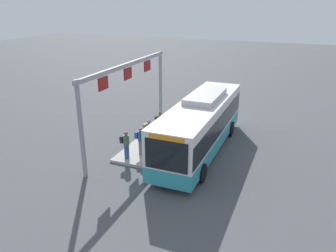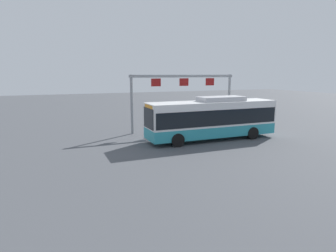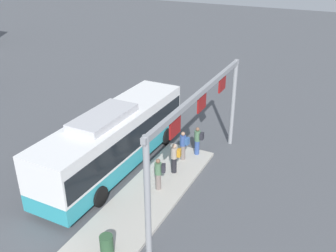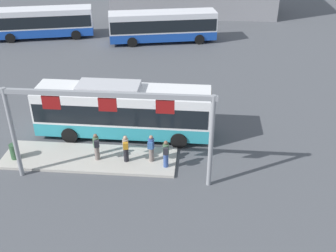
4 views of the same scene
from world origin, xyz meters
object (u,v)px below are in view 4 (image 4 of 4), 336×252
(trash_bin, at_px, (15,151))
(person_waiting_near, at_px, (166,153))
(person_boarding, at_px, (151,148))
(bus_background_left, at_px, (41,21))
(bus_main, at_px, (123,109))
(person_waiting_mid, at_px, (126,148))
(person_waiting_far, at_px, (96,146))
(bus_background_right, at_px, (163,25))

(trash_bin, bearing_deg, person_waiting_near, -1.01)
(trash_bin, bearing_deg, person_boarding, 2.47)
(bus_background_left, bearing_deg, bus_main, -71.32)
(bus_background_left, bearing_deg, person_waiting_mid, -73.82)
(person_waiting_far, bearing_deg, bus_background_right, -26.10)
(person_waiting_far, bearing_deg, trash_bin, 71.08)
(bus_main, distance_m, bus_background_left, 22.66)
(bus_main, distance_m, bus_background_right, 18.78)
(person_waiting_near, relative_size, person_waiting_far, 1.00)
(bus_background_right, distance_m, trash_bin, 23.05)
(person_waiting_mid, bearing_deg, bus_background_left, 18.53)
(trash_bin, bearing_deg, bus_background_left, 106.19)
(bus_background_right, height_order, trash_bin, bus_background_right)
(bus_main, distance_m, person_waiting_mid, 3.33)
(bus_main, xyz_separation_m, person_waiting_far, (-0.98, -3.12, -0.76))
(bus_main, xyz_separation_m, person_waiting_near, (2.97, -3.51, -0.76))
(bus_main, bearing_deg, bus_background_right, 88.41)
(person_waiting_near, xyz_separation_m, person_waiting_mid, (-2.27, 0.34, 0.00))
(bus_background_left, relative_size, trash_bin, 12.15)
(person_boarding, relative_size, person_waiting_mid, 1.00)
(bus_main, bearing_deg, person_waiting_near, -49.32)
(person_waiting_mid, relative_size, trash_bin, 1.86)
(bus_background_left, relative_size, person_waiting_far, 6.55)
(bus_background_left, xyz_separation_m, person_waiting_far, (11.24, -22.22, -0.73))
(person_boarding, height_order, person_waiting_near, same)
(bus_main, height_order, person_waiting_mid, bus_main)
(bus_background_left, xyz_separation_m, person_waiting_mid, (12.91, -22.26, -0.73))
(bus_background_right, relative_size, person_waiting_near, 6.67)
(bus_background_right, height_order, person_waiting_near, bus_background_right)
(person_waiting_far, xyz_separation_m, trash_bin, (-4.72, -0.23, -0.44))
(bus_main, relative_size, person_waiting_near, 6.44)
(bus_background_right, distance_m, person_waiting_far, 21.96)
(person_waiting_mid, bearing_deg, bus_background_right, -11.55)
(bus_background_right, xyz_separation_m, person_waiting_far, (-1.66, -21.89, -0.73))
(bus_main, bearing_deg, person_boarding, -54.69)
(bus_main, relative_size, bus_background_right, 0.97)
(person_waiting_far, bearing_deg, person_waiting_mid, -113.25)
(bus_background_left, bearing_deg, trash_bin, -87.74)
(person_waiting_mid, xyz_separation_m, person_waiting_far, (-1.67, 0.04, 0.00))
(person_boarding, bearing_deg, person_waiting_far, 96.99)
(person_waiting_far, bearing_deg, person_boarding, -109.89)
(person_boarding, bearing_deg, trash_bin, 97.57)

